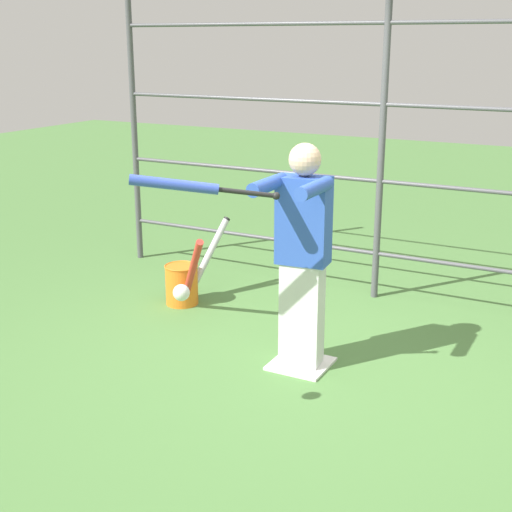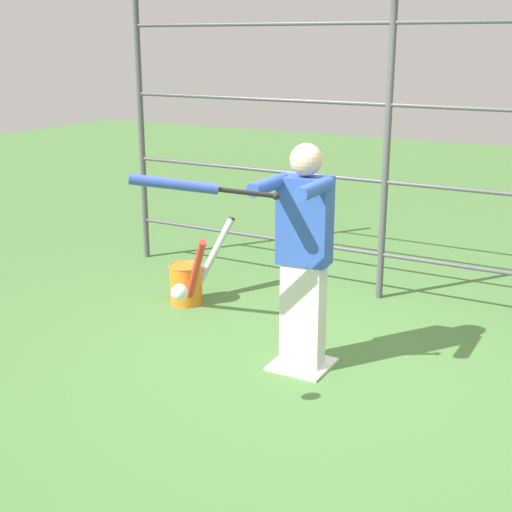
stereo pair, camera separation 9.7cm
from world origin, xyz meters
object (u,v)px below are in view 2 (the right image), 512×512
(batter, at_px, (303,251))
(bat_bucket, at_px, (191,279))
(baseball_bat_swinging, at_px, (187,186))
(softball_in_flight, at_px, (179,292))

(batter, distance_m, bat_bucket, 1.68)
(baseball_bat_swinging, bearing_deg, softball_in_flight, 116.58)
(batter, xyz_separation_m, baseball_bat_swinging, (0.45, 0.71, 0.53))
(softball_in_flight, distance_m, bat_bucket, 2.19)
(batter, xyz_separation_m, bat_bucket, (1.40, -0.68, -0.63))
(batter, height_order, bat_bucket, batter)
(baseball_bat_swinging, bearing_deg, bat_bucket, -55.61)
(bat_bucket, bearing_deg, baseball_bat_swinging, 124.39)
(softball_in_flight, height_order, bat_bucket, softball_in_flight)
(baseball_bat_swinging, distance_m, bat_bucket, 2.05)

